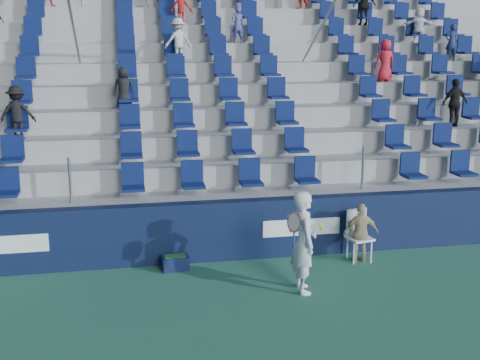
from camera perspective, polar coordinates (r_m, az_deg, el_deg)
ground at (r=9.40m, az=2.04°, el=-14.14°), size 70.00×70.00×0.00m
sponsor_wall at (r=12.02m, az=-1.24°, el=-4.77°), size 24.00×0.32×1.20m
grandstand at (r=16.62m, az=-4.19°, el=5.68°), size 24.00×8.17×6.63m
tennis_player at (r=10.48m, az=6.06°, el=-5.85°), size 0.69×0.68×1.81m
line_judge_chair at (r=12.25m, az=11.12°, el=-4.78°), size 0.53×0.54×1.02m
line_judge at (r=12.11m, az=11.39°, el=-4.93°), size 0.73×0.37×1.19m
ball_bin at (r=11.68m, az=-6.16°, el=-7.74°), size 0.53×0.37×0.28m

